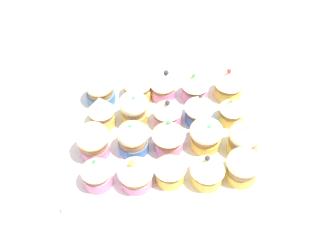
% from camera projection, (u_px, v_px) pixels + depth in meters
% --- Properties ---
extents(ground_plane, '(1.80, 1.80, 0.03)m').
position_uv_depth(ground_plane, '(168.00, 143.00, 0.88)').
color(ground_plane, beige).
extents(baking_tray, '(0.33, 0.39, 0.01)m').
position_uv_depth(baking_tray, '(168.00, 137.00, 0.87)').
color(baking_tray, silver).
rests_on(baking_tray, ground_plane).
extents(cupcake_0, '(0.06, 0.06, 0.07)m').
position_uv_depth(cupcake_0, '(243.00, 166.00, 0.77)').
color(cupcake_0, '#EFC651').
rests_on(cupcake_0, baking_tray).
extents(cupcake_1, '(0.06, 0.06, 0.07)m').
position_uv_depth(cupcake_1, '(244.00, 139.00, 0.81)').
color(cupcake_1, '#EFC651').
rests_on(cupcake_1, baking_tray).
extents(cupcake_2, '(0.05, 0.05, 0.07)m').
position_uv_depth(cupcake_2, '(232.00, 109.00, 0.86)').
color(cupcake_2, '#EFC651').
rests_on(cupcake_2, baking_tray).
extents(cupcake_3, '(0.06, 0.06, 0.08)m').
position_uv_depth(cupcake_3, '(229.00, 82.00, 0.90)').
color(cupcake_3, '#EFC651').
rests_on(cupcake_3, baking_tray).
extents(cupcake_4, '(0.06, 0.06, 0.08)m').
position_uv_depth(cupcake_4, '(208.00, 168.00, 0.76)').
color(cupcake_4, '#EFC651').
rests_on(cupcake_4, baking_tray).
extents(cupcake_5, '(0.06, 0.06, 0.07)m').
position_uv_depth(cupcake_5, '(206.00, 135.00, 0.82)').
color(cupcake_5, '#EFC651').
rests_on(cupcake_5, baking_tray).
extents(cupcake_6, '(0.06, 0.06, 0.07)m').
position_uv_depth(cupcake_6, '(199.00, 109.00, 0.86)').
color(cupcake_6, '#477AC6').
rests_on(cupcake_6, baking_tray).
extents(cupcake_7, '(0.06, 0.06, 0.07)m').
position_uv_depth(cupcake_7, '(195.00, 85.00, 0.90)').
color(cupcake_7, pink).
rests_on(cupcake_7, baking_tray).
extents(cupcake_8, '(0.06, 0.06, 0.08)m').
position_uv_depth(cupcake_8, '(169.00, 167.00, 0.76)').
color(cupcake_8, '#EFC651').
rests_on(cupcake_8, baking_tray).
extents(cupcake_9, '(0.06, 0.06, 0.08)m').
position_uv_depth(cupcake_9, '(166.00, 135.00, 0.81)').
color(cupcake_9, pink).
rests_on(cupcake_9, baking_tray).
extents(cupcake_10, '(0.06, 0.06, 0.07)m').
position_uv_depth(cupcake_10, '(166.00, 111.00, 0.85)').
color(cupcake_10, pink).
rests_on(cupcake_10, baking_tray).
extents(cupcake_11, '(0.06, 0.06, 0.07)m').
position_uv_depth(cupcake_11, '(163.00, 84.00, 0.90)').
color(cupcake_11, pink).
rests_on(cupcake_11, baking_tray).
extents(cupcake_12, '(0.07, 0.07, 0.07)m').
position_uv_depth(cupcake_12, '(135.00, 172.00, 0.76)').
color(cupcake_12, pink).
rests_on(cupcake_12, baking_tray).
extents(cupcake_13, '(0.06, 0.06, 0.07)m').
position_uv_depth(cupcake_13, '(133.00, 138.00, 0.81)').
color(cupcake_13, '#477AC6').
rests_on(cupcake_13, baking_tray).
extents(cupcake_14, '(0.06, 0.06, 0.08)m').
position_uv_depth(cupcake_14, '(134.00, 108.00, 0.86)').
color(cupcake_14, '#EFC651').
rests_on(cupcake_14, baking_tray).
extents(cupcake_15, '(0.06, 0.06, 0.07)m').
position_uv_depth(cupcake_15, '(137.00, 85.00, 0.90)').
color(cupcake_15, '#EFC651').
rests_on(cupcake_15, baking_tray).
extents(cupcake_16, '(0.06, 0.06, 0.08)m').
position_uv_depth(cupcake_16, '(96.00, 171.00, 0.76)').
color(cupcake_16, pink).
rests_on(cupcake_16, baking_tray).
extents(cupcake_17, '(0.06, 0.06, 0.08)m').
position_uv_depth(cupcake_17, '(93.00, 141.00, 0.80)').
color(cupcake_17, pink).
rests_on(cupcake_17, baking_tray).
extents(cupcake_18, '(0.05, 0.05, 0.08)m').
position_uv_depth(cupcake_18, '(101.00, 110.00, 0.85)').
color(cupcake_18, '#EFC651').
rests_on(cupcake_18, baking_tray).
extents(cupcake_19, '(0.06, 0.06, 0.07)m').
position_uv_depth(cupcake_19, '(100.00, 90.00, 0.90)').
color(cupcake_19, '#477AC6').
rests_on(cupcake_19, baking_tray).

